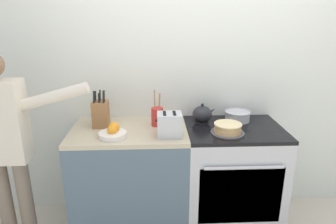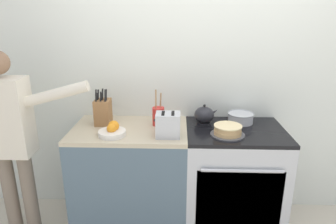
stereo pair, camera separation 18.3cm
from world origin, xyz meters
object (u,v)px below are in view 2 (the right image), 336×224
Objects in this scene: layer_cake at (228,131)px; mixing_bowl at (241,118)px; stove_range at (232,179)px; toaster at (168,125)px; utensil_crock at (158,116)px; person_baker at (10,133)px; knife_block at (103,112)px; fruit_bowl at (112,131)px; tea_kettle at (204,115)px.

mixing_bowl reaches higher than layer_cake.
toaster is at bearing -163.82° from stove_range.
utensil_crock is at bearing 110.52° from toaster.
person_baker reaches higher than stove_range.
person_baker is (-1.75, -0.17, 0.46)m from stove_range.
layer_cake is 1.02m from knife_block.
knife_block is 0.20× the size of person_baker.
knife_block is 0.71m from person_baker.
utensil_crock is 1.43× the size of fruit_bowl.
knife_block reaches higher than layer_cake.
stove_range is 4.58× the size of toaster.
utensil_crock is (-0.63, 0.08, 0.53)m from stove_range.
tea_kettle is 0.78m from fruit_bowl.
layer_cake is at bearing 2.00° from fruit_bowl.
mixing_bowl is 0.14× the size of person_baker.
knife_block is 1.56× the size of toaster.
knife_block reaches higher than stove_range.
stove_range is 1.09m from fruit_bowl.
person_baker is at bearing -179.52° from toaster.
utensil_crock reaches higher than stove_range.
fruit_bowl is at bearing -163.01° from mixing_bowl.
fruit_bowl reaches higher than stove_range.
layer_cake is at bearing -118.07° from mixing_bowl.
person_baker is at bearing -168.28° from tea_kettle.
fruit_bowl is 0.79m from person_baker.
tea_kettle is 0.13× the size of person_baker.
toaster is (-0.30, -0.30, 0.02)m from tea_kettle.
stove_range is 0.83m from utensil_crock.
tea_kettle is 0.42m from toaster.
stove_range is 0.53m from mixing_bowl.
utensil_crock is at bearing 25.53° from person_baker.
mixing_bowl reaches higher than stove_range.
tea_kettle is at bearing 45.64° from toaster.
utensil_crock reaches higher than tea_kettle.
mixing_bowl is 0.72× the size of knife_block.
person_baker reaches higher than layer_cake.
utensil_crock is (-0.54, 0.20, 0.04)m from layer_cake.
tea_kettle reaches higher than stove_range.
tea_kettle is 0.85m from knife_block.
tea_kettle is 0.66× the size of knife_block.
layer_cake is 0.85× the size of knife_block.
person_baker is at bearing -159.26° from knife_block.
mixing_bowl is (0.06, 0.16, 0.50)m from stove_range.
stove_range is 4.10× the size of mixing_bowl.
tea_kettle reaches higher than layer_cake.
utensil_crock reaches higher than layer_cake.
tea_kettle is at bearing 4.19° from knife_block.
stove_range is 0.59× the size of person_baker.
knife_block is at bearing 175.56° from stove_range.
toaster is at bearing -69.48° from utensil_crock.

